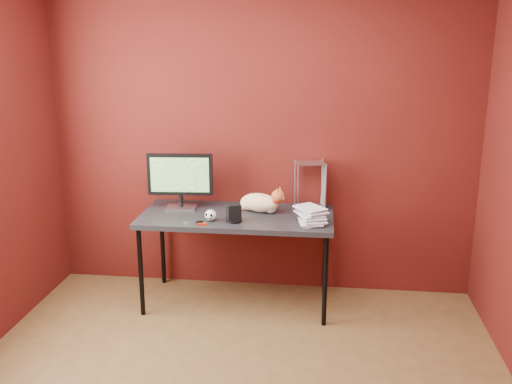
# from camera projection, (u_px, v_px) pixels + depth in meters

# --- Properties ---
(room) EXTENTS (3.52, 3.52, 2.61)m
(room) POSITION_uv_depth(u_px,v_px,m) (224.00, 167.00, 2.94)
(room) COLOR brown
(room) RESTS_ON ground
(desk) EXTENTS (1.50, 0.70, 0.75)m
(desk) POSITION_uv_depth(u_px,v_px,m) (237.00, 220.00, 4.47)
(desk) COLOR black
(desk) RESTS_ON ground
(monitor) EXTENTS (0.52, 0.19, 0.45)m
(monitor) POSITION_uv_depth(u_px,v_px,m) (180.00, 178.00, 4.54)
(monitor) COLOR #A3A2A7
(monitor) RESTS_ON desk
(cat) EXTENTS (0.46, 0.27, 0.22)m
(cat) POSITION_uv_depth(u_px,v_px,m) (260.00, 202.00, 4.50)
(cat) COLOR orange
(cat) RESTS_ON desk
(skull_mug) EXTENTS (0.09, 0.09, 0.09)m
(skull_mug) POSITION_uv_depth(u_px,v_px,m) (211.00, 215.00, 4.29)
(skull_mug) COLOR silver
(skull_mug) RESTS_ON desk
(speaker) EXTENTS (0.12, 0.12, 0.14)m
(speaker) POSITION_uv_depth(u_px,v_px,m) (234.00, 214.00, 4.26)
(speaker) COLOR black
(speaker) RESTS_ON desk
(book_stack) EXTENTS (0.27, 0.28, 1.33)m
(book_stack) POSITION_uv_depth(u_px,v_px,m) (303.00, 135.00, 4.06)
(book_stack) COLOR beige
(book_stack) RESTS_ON desk
(wire_rack) EXTENTS (0.25, 0.22, 0.38)m
(wire_rack) POSITION_uv_depth(u_px,v_px,m) (310.00, 185.00, 4.58)
(wire_rack) COLOR #A3A2A7
(wire_rack) RESTS_ON desk
(pocket_knife) EXTENTS (0.08, 0.03, 0.02)m
(pocket_knife) POSITION_uv_depth(u_px,v_px,m) (202.00, 224.00, 4.20)
(pocket_knife) COLOR #9C1E0C
(pocket_knife) RESTS_ON desk
(black_gadget) EXTENTS (0.06, 0.05, 0.02)m
(black_gadget) POSITION_uv_depth(u_px,v_px,m) (199.00, 222.00, 4.23)
(black_gadget) COLOR black
(black_gadget) RESTS_ON desk
(washer) EXTENTS (0.04, 0.04, 0.00)m
(washer) POSITION_uv_depth(u_px,v_px,m) (186.00, 223.00, 4.25)
(washer) COLOR #A3A2A7
(washer) RESTS_ON desk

